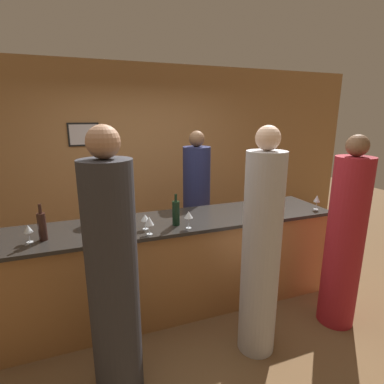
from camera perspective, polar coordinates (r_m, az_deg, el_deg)
The scene contains 17 objects.
ground_plane at distance 3.53m, azimuth -2.65°, elevation -20.59°, with size 14.00×14.00×0.00m, color brown.
back_wall at distance 4.89m, azimuth -10.13°, elevation 6.87°, with size 8.00×0.08×2.80m.
bar_counter at distance 3.27m, azimuth -2.75°, elevation -13.44°, with size 3.40×0.73×0.99m.
bartender at distance 3.93m, azimuth 0.86°, elevation -2.88°, with size 0.35×0.35×1.84m.
guest_0 at distance 2.22m, azimuth -14.80°, elevation -15.74°, with size 0.35×0.35×1.97m.
guest_1 at distance 3.22m, azimuth 27.07°, elevation -8.26°, with size 0.34×0.34×1.86m.
guest_2 at distance 2.59m, azimuth 12.99°, elevation -11.22°, with size 0.32×0.32×1.95m.
wine_bottle_0 at distance 2.84m, azimuth -26.65°, elevation -5.80°, with size 0.07×0.07×0.32m.
wine_bottle_1 at distance 2.89m, azimuth -3.08°, elevation -3.95°, with size 0.07×0.07×0.31m.
wine_bottle_2 at distance 2.85m, azimuth -14.00°, elevation -5.09°, with size 0.07×0.07×0.26m.
ice_bucket at distance 3.07m, azimuth -17.98°, elevation -4.29°, with size 0.18×0.18×0.17m.
wine_glass_0 at distance 3.64m, azimuth 22.69°, elevation -1.23°, with size 0.07×0.07×0.17m.
wine_glass_1 at distance 2.84m, azimuth -28.76°, elevation -6.24°, with size 0.07×0.07×0.15m.
wine_glass_2 at distance 2.63m, azimuth -18.11°, elevation -6.28°, with size 0.07×0.07×0.18m.
wine_glass_3 at distance 2.80m, azimuth -0.66°, elevation -4.42°, with size 0.08×0.08×0.17m.
wine_glass_4 at distance 2.81m, azimuth -8.92°, elevation -4.91°, with size 0.08×0.08×0.14m.
wine_glass_5 at distance 2.68m, azimuth -8.16°, elevation -5.52°, with size 0.08×0.08×0.17m.
Camera 1 is at (-0.86, -2.76, 2.02)m, focal length 28.00 mm.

